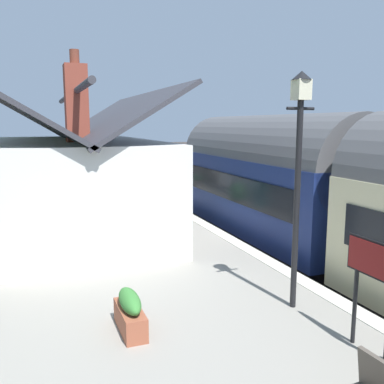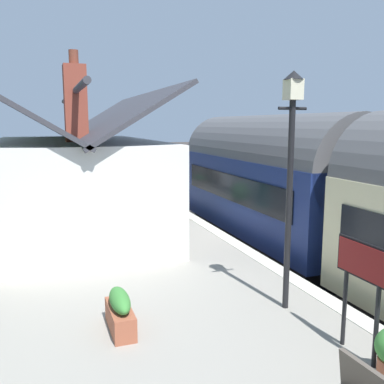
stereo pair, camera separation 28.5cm
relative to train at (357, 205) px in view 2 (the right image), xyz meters
name	(u,v)px [view 2 (the right image)]	position (x,y,z in m)	size (l,w,h in m)	color
ground_plane	(251,259)	(3.37, 0.90, -2.21)	(160.00, 160.00, 0.00)	#383330
platform	(117,257)	(3.37, 4.94, -1.73)	(32.00, 6.07, 0.96)	gray
platform_edge_coping	(215,231)	(3.37, 2.08, -1.24)	(32.00, 0.36, 0.02)	beige
rail_near	(297,251)	(3.37, -0.72, -2.14)	(52.00, 0.08, 0.14)	gray
rail_far	(256,256)	(3.37, 0.72, -2.14)	(52.00, 0.08, 0.14)	gray
train	(357,205)	(0.00, 0.00, 0.00)	(16.20, 2.73, 4.32)	black
station_building	(76,181)	(5.02, 5.82, 0.18)	(8.44, 4.55, 4.93)	white
bench_near_building	(99,175)	(14.46, 3.98, -0.77)	(1.40, 0.44, 0.88)	brown
bench_platform_end	(99,180)	(12.39, 4.22, -0.77)	(1.41, 0.48, 0.88)	brown
planter_edge_far	(121,185)	(11.81, 3.33, -0.96)	(0.92, 0.32, 0.60)	gray
planter_edge_near	(156,199)	(6.56, 3.00, -0.78)	(0.68, 0.68, 0.92)	gray
planter_bench_left	(120,311)	(-1.66, 5.73, -0.95)	(0.95, 0.32, 0.62)	#9E5138
lamp_post_platform	(291,148)	(-1.80, 2.95, 1.46)	(0.32, 0.50, 3.90)	black
station_sign_board	(363,271)	(-3.43, 2.85, -0.06)	(0.96, 0.06, 1.57)	black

